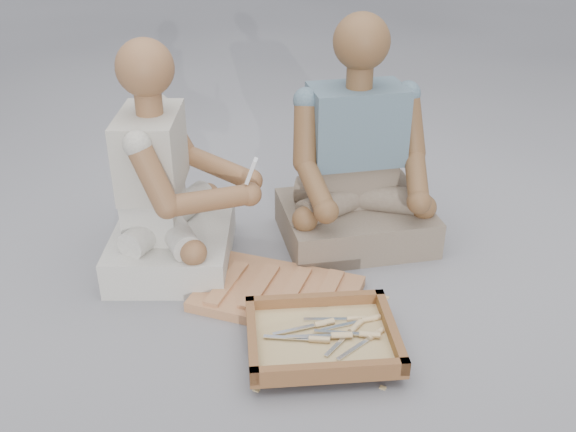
% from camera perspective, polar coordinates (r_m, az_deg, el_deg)
% --- Properties ---
extents(ground, '(60.00, 60.00, 0.00)m').
position_cam_1_polar(ground, '(2.37, -0.63, -8.82)').
color(ground, gray).
rests_on(ground, ground).
extents(carved_panel, '(0.65, 0.49, 0.04)m').
position_cam_1_polar(carved_panel, '(2.45, -0.94, -6.91)').
color(carved_panel, '#9C623C').
rests_on(carved_panel, ground).
extents(tool_tray, '(0.58, 0.51, 0.06)m').
position_cam_1_polar(tool_tray, '(2.18, 3.04, -10.74)').
color(tool_tray, brown).
rests_on(tool_tray, carved_panel).
extents(chisel_0, '(0.22, 0.06, 0.02)m').
position_cam_1_polar(chisel_0, '(2.16, 4.22, -10.53)').
color(chisel_0, white).
rests_on(chisel_0, tool_tray).
extents(chisel_1, '(0.22, 0.03, 0.02)m').
position_cam_1_polar(chisel_1, '(2.15, 2.20, -10.88)').
color(chisel_1, white).
rests_on(chisel_1, tool_tray).
extents(chisel_2, '(0.20, 0.12, 0.02)m').
position_cam_1_polar(chisel_2, '(2.25, 6.86, -9.18)').
color(chisel_2, white).
rests_on(chisel_2, tool_tray).
extents(chisel_3, '(0.22, 0.03, 0.02)m').
position_cam_1_polar(chisel_3, '(2.18, 6.69, -10.39)').
color(chisel_3, white).
rests_on(chisel_3, tool_tray).
extents(chisel_4, '(0.20, 0.12, 0.02)m').
position_cam_1_polar(chisel_4, '(2.22, 2.71, -9.58)').
color(chisel_4, white).
rests_on(chisel_4, tool_tray).
extents(chisel_5, '(0.15, 0.18, 0.02)m').
position_cam_1_polar(chisel_5, '(2.19, 7.40, -10.64)').
color(chisel_5, white).
rests_on(chisel_5, tool_tray).
extents(chisel_6, '(0.22, 0.05, 0.02)m').
position_cam_1_polar(chisel_6, '(2.26, 5.60, -9.09)').
color(chisel_6, white).
rests_on(chisel_6, tool_tray).
extents(chisel_7, '(0.12, 0.20, 0.02)m').
position_cam_1_polar(chisel_7, '(2.20, 5.74, -10.04)').
color(chisel_7, white).
rests_on(chisel_7, tool_tray).
extents(wood_chip_0, '(0.02, 0.02, 0.00)m').
position_cam_1_polar(wood_chip_0, '(2.41, -2.20, -8.13)').
color(wood_chip_0, '#D9BD80').
rests_on(wood_chip_0, ground).
extents(wood_chip_1, '(0.02, 0.02, 0.00)m').
position_cam_1_polar(wood_chip_1, '(2.25, -2.71, -11.26)').
color(wood_chip_1, '#D9BD80').
rests_on(wood_chip_1, ground).
extents(wood_chip_2, '(0.02, 0.02, 0.00)m').
position_cam_1_polar(wood_chip_2, '(2.08, -2.83, -15.17)').
color(wood_chip_2, '#D9BD80').
rests_on(wood_chip_2, ground).
extents(wood_chip_3, '(0.02, 0.02, 0.00)m').
position_cam_1_polar(wood_chip_3, '(2.49, 8.74, -7.16)').
color(wood_chip_3, '#D9BD80').
rests_on(wood_chip_3, ground).
extents(wood_chip_4, '(0.02, 0.02, 0.00)m').
position_cam_1_polar(wood_chip_4, '(2.19, 0.81, -12.47)').
color(wood_chip_4, '#D9BD80').
rests_on(wood_chip_4, ground).
extents(wood_chip_5, '(0.02, 0.02, 0.00)m').
position_cam_1_polar(wood_chip_5, '(2.51, -3.40, -6.47)').
color(wood_chip_5, '#D9BD80').
rests_on(wood_chip_5, ground).
extents(wood_chip_6, '(0.02, 0.02, 0.00)m').
position_cam_1_polar(wood_chip_6, '(2.49, 0.82, -6.73)').
color(wood_chip_6, '#D9BD80').
rests_on(wood_chip_6, ground).
extents(wood_chip_7, '(0.02, 0.02, 0.00)m').
position_cam_1_polar(wood_chip_7, '(2.10, 8.43, -14.87)').
color(wood_chip_7, '#D9BD80').
rests_on(wood_chip_7, ground).
extents(wood_chip_8, '(0.02, 0.02, 0.00)m').
position_cam_1_polar(wood_chip_8, '(2.48, 4.13, -6.94)').
color(wood_chip_8, '#D9BD80').
rests_on(wood_chip_8, ground).
extents(wood_chip_9, '(0.02, 0.02, 0.00)m').
position_cam_1_polar(wood_chip_9, '(2.46, 1.02, -7.27)').
color(wood_chip_9, '#D9BD80').
rests_on(wood_chip_9, ground).
extents(wood_chip_10, '(0.02, 0.02, 0.00)m').
position_cam_1_polar(wood_chip_10, '(2.18, 0.00, -12.61)').
color(wood_chip_10, '#D9BD80').
rests_on(wood_chip_10, ground).
extents(craftsman, '(0.65, 0.65, 0.92)m').
position_cam_1_polar(craftsman, '(2.58, -10.68, 2.08)').
color(craftsman, beige).
rests_on(craftsman, ground).
extents(companion, '(0.75, 0.68, 0.97)m').
position_cam_1_polar(companion, '(2.72, 6.13, 4.05)').
color(companion, '#736453').
rests_on(companion, ground).
extents(mobile_phone, '(0.05, 0.04, 0.10)m').
position_cam_1_polar(mobile_phone, '(2.43, -3.28, 4.03)').
color(mobile_phone, silver).
rests_on(mobile_phone, craftsman).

